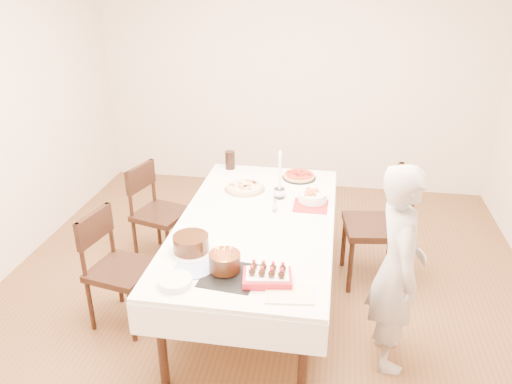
% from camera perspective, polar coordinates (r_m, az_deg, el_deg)
% --- Properties ---
extents(floor, '(5.00, 5.00, 0.00)m').
position_cam_1_polar(floor, '(4.08, 0.38, -12.90)').
color(floor, brown).
rests_on(floor, ground).
extents(wall_back, '(4.50, 0.04, 2.70)m').
position_cam_1_polar(wall_back, '(5.84, 4.39, 13.28)').
color(wall_back, beige).
rests_on(wall_back, floor).
extents(dining_table, '(1.40, 2.27, 0.75)m').
position_cam_1_polar(dining_table, '(3.91, 0.00, -8.11)').
color(dining_table, white).
rests_on(dining_table, floor).
extents(chair_right_savory, '(0.58, 0.58, 1.01)m').
position_cam_1_polar(chair_right_savory, '(4.25, 13.33, -3.89)').
color(chair_right_savory, black).
rests_on(chair_right_savory, floor).
extents(chair_left_savory, '(0.56, 0.56, 0.89)m').
position_cam_1_polar(chair_left_savory, '(4.55, -10.78, -2.50)').
color(chair_left_savory, black).
rests_on(chair_left_savory, floor).
extents(chair_left_dessert, '(0.54, 0.54, 0.89)m').
position_cam_1_polar(chair_left_dessert, '(3.82, -15.08, -8.64)').
color(chair_left_dessert, black).
rests_on(chair_left_dessert, floor).
extents(person, '(0.39, 0.55, 1.43)m').
position_cam_1_polar(person, '(3.34, 15.87, -8.46)').
color(person, '#9E9895').
rests_on(person, floor).
extents(pizza_white, '(0.45, 0.45, 0.04)m').
position_cam_1_polar(pizza_white, '(4.19, -1.29, 0.47)').
color(pizza_white, beige).
rests_on(pizza_white, dining_table).
extents(pizza_pepperoni, '(0.39, 0.39, 0.04)m').
position_cam_1_polar(pizza_pepperoni, '(4.45, 4.94, 1.83)').
color(pizza_pepperoni, red).
rests_on(pizza_pepperoni, dining_table).
extents(red_placemat, '(0.27, 0.27, 0.01)m').
position_cam_1_polar(red_placemat, '(3.96, 6.25, -1.60)').
color(red_placemat, '#B21E1E').
rests_on(red_placemat, dining_table).
extents(pasta_bowl, '(0.27, 0.27, 0.07)m').
position_cam_1_polar(pasta_bowl, '(4.00, 6.47, -0.56)').
color(pasta_bowl, white).
rests_on(pasta_bowl, dining_table).
extents(taper_candle, '(0.11, 0.11, 0.42)m').
position_cam_1_polar(taper_candle, '(3.99, 2.74, 2.06)').
color(taper_candle, white).
rests_on(taper_candle, dining_table).
extents(shaker_pair, '(0.10, 0.10, 0.09)m').
position_cam_1_polar(shaker_pair, '(3.83, 2.13, -1.66)').
color(shaker_pair, white).
rests_on(shaker_pair, dining_table).
extents(cola_glass, '(0.12, 0.12, 0.17)m').
position_cam_1_polar(cola_glass, '(4.63, -2.98, 3.66)').
color(cola_glass, black).
rests_on(cola_glass, dining_table).
extents(layer_cake, '(0.39, 0.39, 0.12)m').
position_cam_1_polar(layer_cake, '(3.33, -7.44, -5.90)').
color(layer_cake, black).
rests_on(layer_cake, dining_table).
extents(cake_board, '(0.36, 0.36, 0.01)m').
position_cam_1_polar(cake_board, '(3.09, -3.03, -9.56)').
color(cake_board, black).
rests_on(cake_board, dining_table).
extents(birthday_cake, '(0.25, 0.25, 0.18)m').
position_cam_1_polar(birthday_cake, '(3.09, -3.61, -7.43)').
color(birthday_cake, '#37200F').
rests_on(birthday_cake, dining_table).
extents(strawberry_box, '(0.32, 0.24, 0.07)m').
position_cam_1_polar(strawberry_box, '(3.02, 1.31, -9.63)').
color(strawberry_box, '#B5141F').
rests_on(strawberry_box, dining_table).
extents(box_lid, '(0.30, 0.21, 0.02)m').
position_cam_1_polar(box_lid, '(2.94, 3.83, -11.68)').
color(box_lid, beige).
rests_on(box_lid, dining_table).
extents(plate_stack, '(0.24, 0.24, 0.04)m').
position_cam_1_polar(plate_stack, '(3.04, -9.21, -10.09)').
color(plate_stack, white).
rests_on(plate_stack, dining_table).
extents(china_plate, '(0.27, 0.27, 0.01)m').
position_cam_1_polar(china_plate, '(3.17, -7.12, -8.66)').
color(china_plate, white).
rests_on(china_plate, dining_table).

